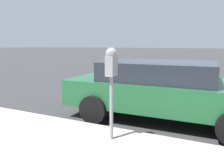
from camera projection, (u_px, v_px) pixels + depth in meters
ground_plane at (178, 110)px, 5.94m from camera, size 220.00×220.00×0.00m
parking_meter at (111, 70)px, 3.60m from camera, size 0.21×0.19×1.57m
car_green at (163, 88)px, 5.14m from camera, size 2.23×4.53×1.36m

